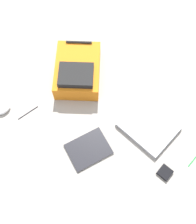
% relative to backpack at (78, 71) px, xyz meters
% --- Properties ---
extents(ground_plane, '(3.96, 3.96, 0.00)m').
position_rel_backpack_xyz_m(ground_plane, '(0.34, -0.11, -0.07)').
color(ground_plane, gray).
extents(backpack, '(0.48, 0.48, 0.17)m').
position_rel_backpack_xyz_m(backpack, '(0.00, 0.00, 0.00)').
color(backpack, orange).
rests_on(backpack, ground_plane).
extents(laptop, '(0.35, 0.31, 0.03)m').
position_rel_backpack_xyz_m(laptop, '(0.58, 0.11, -0.05)').
color(laptop, '#929296').
rests_on(laptop, ground_plane).
extents(book_red, '(0.24, 0.28, 0.01)m').
position_rel_backpack_xyz_m(book_red, '(0.45, -0.28, -0.06)').
color(book_red, silver).
rests_on(book_red, ground_plane).
extents(computer_mouse, '(0.06, 0.10, 0.04)m').
position_rel_backpack_xyz_m(computer_mouse, '(-0.11, -0.53, -0.05)').
color(computer_mouse, silver).
rests_on(computer_mouse, ground_plane).
extents(pen_black, '(0.02, 0.15, 0.01)m').
position_rel_backpack_xyz_m(pen_black, '(0.91, 0.19, -0.07)').
color(pen_black, '#198C33').
rests_on(pen_black, ground_plane).
extents(pen_blue, '(0.01, 0.15, 0.01)m').
position_rel_backpack_xyz_m(pen_blue, '(0.01, -0.42, -0.07)').
color(pen_blue, black).
rests_on(pen_blue, ground_plane).
extents(earbud_pouch, '(0.08, 0.08, 0.02)m').
position_rel_backpack_xyz_m(earbud_pouch, '(0.85, -0.02, -0.06)').
color(earbud_pouch, black).
rests_on(earbud_pouch, ground_plane).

